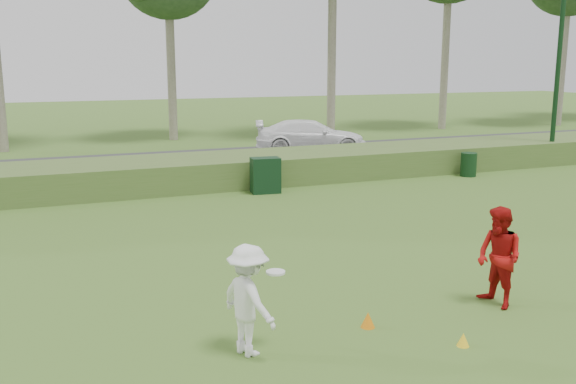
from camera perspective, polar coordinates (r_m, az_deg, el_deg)
name	(u,v)px	position (r m, az deg, el deg)	size (l,w,h in m)	color
ground	(384,321)	(10.36, 8.55, -11.24)	(120.00, 120.00, 0.00)	#386020
reed_strip	(195,172)	(21.07, -8.25, 1.79)	(80.00, 3.00, 0.90)	#406026
park_road	(165,162)	(25.96, -10.91, 2.60)	(80.00, 6.00, 0.06)	#2D2D2D
lamp_post	(562,17)	(27.01, 23.20, 14.08)	(0.70, 0.70, 8.18)	black
player_white	(248,300)	(8.91, -3.53, -9.56)	(0.98, 1.15, 1.57)	white
player_red	(499,257)	(11.10, 18.26, -5.55)	(0.81, 0.63, 1.67)	#A40F0E
cone_orange	(368,320)	(10.04, 7.11, -11.21)	(0.22, 0.22, 0.24)	orange
cone_yellow	(463,340)	(9.70, 15.31, -12.54)	(0.18, 0.18, 0.20)	yellow
utility_cabinet	(265,175)	(19.68, -2.02, 1.49)	(0.87, 0.55, 1.09)	black
trash_bin	(469,164)	(23.42, 15.76, 2.37)	(0.55, 0.55, 0.83)	black
car_right	(311,136)	(28.19, 2.03, 5.00)	(1.96, 4.81, 1.40)	white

